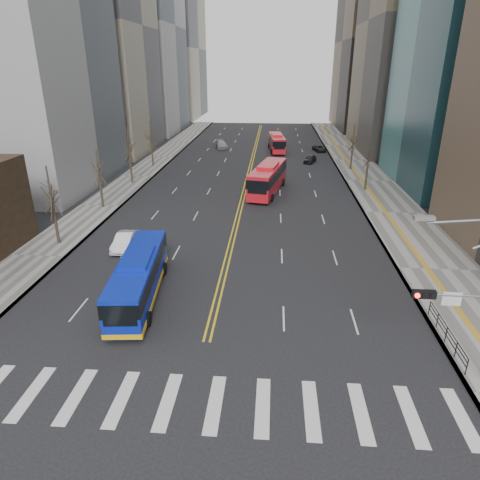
# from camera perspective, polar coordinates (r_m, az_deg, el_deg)

# --- Properties ---
(ground) EXTENTS (220.00, 220.00, 0.00)m
(ground) POSITION_cam_1_polar(r_m,az_deg,el_deg) (22.84, -6.50, -20.72)
(ground) COLOR black
(sidewalk_right) EXTENTS (7.00, 130.00, 0.15)m
(sidewalk_right) POSITION_cam_1_polar(r_m,az_deg,el_deg) (64.73, 16.80, 7.57)
(sidewalk_right) COLOR slate
(sidewalk_right) RESTS_ON ground
(sidewalk_left) EXTENTS (5.00, 130.00, 0.15)m
(sidewalk_left) POSITION_cam_1_polar(r_m,az_deg,el_deg) (66.39, -13.52, 8.26)
(sidewalk_left) COLOR slate
(sidewalk_left) RESTS_ON ground
(crosswalk) EXTENTS (26.70, 4.00, 0.01)m
(crosswalk) POSITION_cam_1_polar(r_m,az_deg,el_deg) (22.83, -6.50, -20.71)
(crosswalk) COLOR silver
(crosswalk) RESTS_ON ground
(centerline) EXTENTS (0.55, 100.00, 0.01)m
(centerline) POSITION_cam_1_polar(r_m,az_deg,el_deg) (73.08, 1.49, 10.07)
(centerline) COLOR gold
(centerline) RESTS_ON ground
(office_towers) EXTENTS (83.00, 134.00, 58.00)m
(office_towers) POSITION_cam_1_polar(r_m,az_deg,el_deg) (85.31, 2.32, 27.97)
(office_towers) COLOR gray
(office_towers) RESTS_ON ground
(pedestrian_railing) EXTENTS (0.06, 6.06, 1.02)m
(pedestrian_railing) POSITION_cam_1_polar(r_m,az_deg,el_deg) (28.76, 25.84, -10.96)
(pedestrian_railing) COLOR black
(pedestrian_railing) RESTS_ON sidewalk_right
(street_trees) EXTENTS (35.20, 47.20, 7.60)m
(street_trees) POSITION_cam_1_polar(r_m,az_deg,el_deg) (53.10, -7.57, 10.57)
(street_trees) COLOR #2F261C
(street_trees) RESTS_ON ground
(blue_bus) EXTENTS (3.55, 11.52, 3.32)m
(blue_bus) POSITION_cam_1_polar(r_m,az_deg,el_deg) (31.08, -13.33, -4.67)
(blue_bus) COLOR #0B22B1
(blue_bus) RESTS_ON ground
(red_bus_near) EXTENTS (5.00, 12.25, 3.77)m
(red_bus_near) POSITION_cam_1_polar(r_m,az_deg,el_deg) (55.97, 3.73, 8.39)
(red_bus_near) COLOR red
(red_bus_near) RESTS_ON ground
(red_bus_far) EXTENTS (3.36, 10.58, 3.32)m
(red_bus_far) POSITION_cam_1_polar(r_m,az_deg,el_deg) (84.49, 4.92, 12.94)
(red_bus_far) COLOR red
(red_bus_far) RESTS_ON ground
(car_white) EXTENTS (1.61, 4.34, 1.42)m
(car_white) POSITION_cam_1_polar(r_m,az_deg,el_deg) (40.15, -15.10, -0.14)
(car_white) COLOR white
(car_white) RESTS_ON ground
(car_dark_mid) EXTENTS (2.70, 4.08, 1.29)m
(car_dark_mid) POSITION_cam_1_polar(r_m,az_deg,el_deg) (75.17, 9.33, 10.63)
(car_dark_mid) COLOR black
(car_dark_mid) RESTS_ON ground
(car_silver) EXTENTS (3.50, 5.46, 1.47)m
(car_silver) POSITION_cam_1_polar(r_m,az_deg,el_deg) (87.55, -2.54, 12.59)
(car_silver) COLOR gray
(car_silver) RESTS_ON ground
(car_dark_far) EXTENTS (2.67, 4.24, 1.09)m
(car_dark_far) POSITION_cam_1_polar(r_m,az_deg,el_deg) (85.74, 10.53, 11.91)
(car_dark_far) COLOR black
(car_dark_far) RESTS_ON ground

